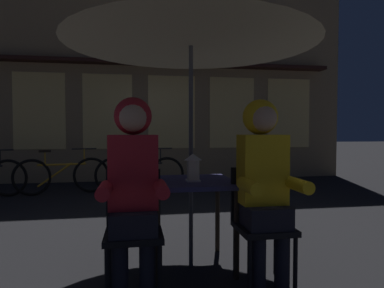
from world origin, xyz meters
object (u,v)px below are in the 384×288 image
Objects in this scene: chair_right at (260,218)px; bicycle_third at (140,174)px; person_left_hooded at (133,175)px; patio_umbrella at (191,23)px; bicycle_second at (62,175)px; person_right_hooded at (264,173)px; lantern at (193,167)px; chair_left at (134,224)px; cafe_table at (191,192)px.

bicycle_third is at bearing 102.26° from chair_right.
chair_right is 0.62× the size of person_left_hooded.
patio_umbrella is 1.65× the size of person_left_hooded.
person_right_hooded is at bearing -60.76° from bicycle_second.
lantern reaches higher than chair_left.
chair_left is at bearing -91.41° from bicycle_third.
patio_umbrella is 1.65× the size of person_right_hooded.
chair_left is (-0.48, -0.37, -0.15)m from cafe_table.
chair_left is 1.00× the size of chair_right.
lantern is (0.01, -0.07, 0.22)m from cafe_table.
lantern is 0.17× the size of person_right_hooded.
bicycle_third is at bearing -1.39° from bicycle_second.
person_left_hooded is 4.30m from bicycle_second.
lantern is 0.68m from chair_left.
lantern reaches higher than chair_right.
bicycle_third is at bearing 102.09° from person_right_hooded.
lantern is 0.17× the size of person_left_hooded.
person_left_hooded is 0.84× the size of bicycle_second.
patio_umbrella is 1.20m from lantern.
person_right_hooded is 0.83× the size of bicycle_third.
person_left_hooded is at bearing -138.43° from cafe_table.
person_left_hooded reaches higher than chair_left.
person_left_hooded reaches higher than chair_right.
person_right_hooded is at bearing -77.91° from bicycle_third.
bicycle_second is at bearing 119.58° from chair_right.
chair_right is 0.52× the size of bicycle_third.
person_left_hooded reaches higher than bicycle_second.
person_right_hooded is (0.48, -0.43, -1.21)m from patio_umbrella.
person_left_hooded is (-0.48, -0.43, -1.21)m from patio_umbrella.
lantern is 0.14× the size of bicycle_second.
chair_right is 0.36m from person_right_hooded.
patio_umbrella is at bearing -63.75° from bicycle_second.
chair_right is 1.03m from person_left_hooded.
bicycle_third is (0.10, 4.03, -0.50)m from person_left_hooded.
chair_left is at bearing 176.61° from person_right_hooded.
person_right_hooded is at bearing -41.57° from cafe_table.
bicycle_third is at bearing 96.06° from cafe_table.
patio_umbrella reaches higher than cafe_table.
person_left_hooded is at bearing 180.00° from person_right_hooded.
bicycle_second is (-1.31, 4.06, -0.50)m from person_left_hooded.
chair_right is at bearing 90.00° from person_right_hooded.
bicycle_third is (-0.38, 3.60, -1.71)m from patio_umbrella.
lantern reaches higher than bicycle_third.
bicycle_second is (-2.27, 4.00, -0.14)m from chair_right.
person_left_hooded is 0.83× the size of bicycle_third.
chair_right reaches higher than cafe_table.
person_left_hooded is (-0.49, -0.35, -0.01)m from lantern.
cafe_table is at bearing 0.00° from patio_umbrella.
lantern is 3.73m from bicycle_third.
cafe_table is at bearing -63.75° from bicycle_second.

